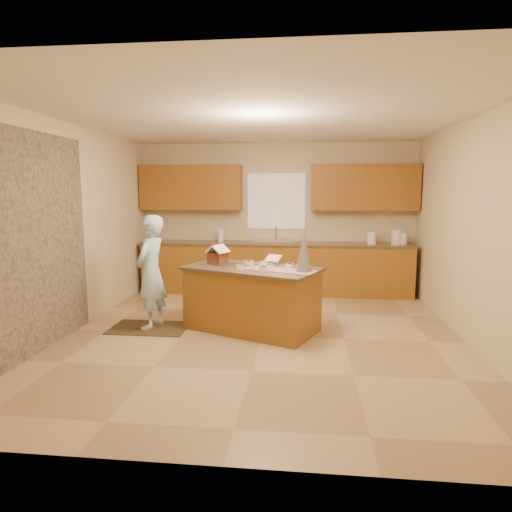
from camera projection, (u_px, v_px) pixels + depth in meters
name	position (u px, v px, depth m)	size (l,w,h in m)	color
floor	(262.00, 336.00, 5.67)	(5.50, 5.50, 0.00)	tan
ceiling	(263.00, 118.00, 5.29)	(5.50, 5.50, 0.00)	silver
wall_back	(276.00, 218.00, 8.19)	(5.50, 5.50, 0.00)	beige
wall_front	(221.00, 268.00, 2.78)	(5.50, 5.50, 0.00)	beige
wall_left	(70.00, 229.00, 5.75)	(5.50, 5.50, 0.00)	beige
wall_right	(474.00, 232.00, 5.21)	(5.50, 5.50, 0.00)	beige
stone_accent	(36.00, 243.00, 4.97)	(2.50, 2.50, 0.00)	gray
window_curtain	(276.00, 201.00, 8.11)	(1.05, 0.03, 1.00)	white
back_counter_base	(275.00, 269.00, 8.02)	(4.80, 0.60, 0.88)	brown
back_counter_top	(275.00, 244.00, 7.96)	(4.85, 0.63, 0.04)	brown
upper_cabinet_left	(191.00, 188.00, 8.10)	(1.85, 0.35, 0.80)	olive
upper_cabinet_right	(364.00, 187.00, 7.76)	(1.85, 0.35, 0.80)	olive
sink	(275.00, 244.00, 7.96)	(0.70, 0.45, 0.12)	silver
faucet	(276.00, 234.00, 8.11)	(0.03, 0.03, 0.28)	silver
island_base	(252.00, 300.00, 5.87)	(1.65, 0.83, 0.81)	brown
island_top	(252.00, 269.00, 5.81)	(1.73, 0.90, 0.04)	brown
table_runner	(280.00, 270.00, 5.60)	(0.92, 0.33, 0.01)	#A00E0B
baking_tray	(218.00, 264.00, 6.01)	(0.42, 0.31, 0.02)	silver
cookbook	(273.00, 258.00, 6.02)	(0.20, 0.02, 0.17)	white
tinsel_tree	(304.00, 251.00, 5.46)	(0.20, 0.20, 0.50)	silver
rug	(149.00, 328.00, 5.98)	(1.03, 0.67, 0.01)	black
boy	(151.00, 272.00, 5.87)	(0.55, 0.36, 1.51)	#AFD8F9
canister_a	(372.00, 238.00, 7.76)	(0.16, 0.16, 0.22)	white
canister_b	(397.00, 237.00, 7.71)	(0.18, 0.18, 0.25)	white
canister_c	(403.00, 239.00, 7.70)	(0.14, 0.14, 0.20)	white
paper_towel	(221.00, 236.00, 8.04)	(0.11, 0.11, 0.23)	white
gingerbread_house	(218.00, 256.00, 5.99)	(0.33, 0.34, 0.26)	#582517
candy_bowls	(260.00, 265.00, 5.82)	(0.73, 0.66, 0.05)	red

